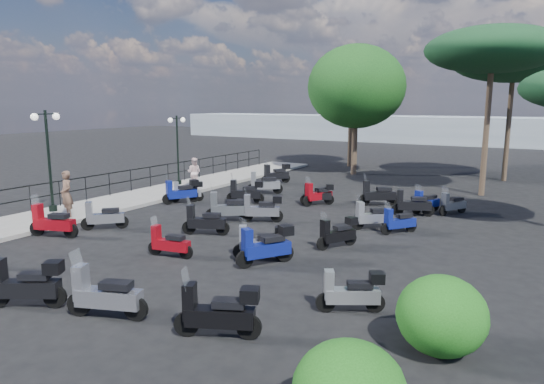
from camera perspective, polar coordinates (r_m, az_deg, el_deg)
The scene contains 39 objects.
ground at distance 17.91m, azimuth -6.90°, elevation -4.35°, with size 120.00×120.00×0.00m, color black.
sidewalk at distance 24.30m, azimuth -14.90°, elevation -0.53°, with size 3.00×30.00×0.15m, color slate.
railing at distance 24.96m, azimuth -17.43°, elevation 1.54°, with size 0.04×26.04×1.10m.
lamp_post_1 at distance 21.63m, azimuth -24.80°, elevation 4.04°, with size 0.34×1.21×4.12m.
lamp_post_2 at distance 26.89m, azimuth -11.05°, elevation 5.40°, with size 0.42×1.09×3.73m.
woman at distance 20.49m, azimuth -23.02°, elevation -0.21°, with size 0.66×0.44×1.81m, color brown.
pedestrian_far at distance 26.07m, azimuth -9.14°, elevation 2.31°, with size 0.75×0.59×1.55m, color silver.
scooter_1 at distance 18.27m, azimuth -24.45°, elevation -3.31°, with size 1.75×0.83×1.44m.
scooter_2 at distance 18.67m, azimuth -19.22°, elevation -2.80°, with size 1.28×1.22×1.33m.
scooter_3 at distance 22.91m, azimuth -9.93°, elevation 0.01°, with size 1.20×1.21×1.24m.
scooter_4 at distance 22.59m, azimuth -10.62°, elevation -0.00°, with size 1.08×1.57×1.39m.
scooter_5 at distance 27.67m, azimuth 0.50°, elevation 2.11°, with size 1.13×1.61×1.44m.
scooter_6 at distance 17.08m, azimuth -7.94°, elevation -3.49°, with size 1.58×0.88×1.34m.
scooter_7 at distance 18.83m, azimuth -5.20°, elevation -1.97°, with size 1.61×1.18×1.49m.
scooter_8 at distance 22.18m, azimuth -3.11°, elevation -0.03°, with size 1.65×0.90×1.39m.
scooter_9 at distance 24.48m, azimuth -0.96°, elevation 0.94°, with size 1.56×1.19×1.47m.
scooter_10 at distance 12.34m, azimuth -26.94°, elevation -9.67°, with size 1.64×1.08×1.44m.
scooter_11 at distance 14.86m, azimuth -12.03°, elevation -5.94°, with size 1.50×0.52×1.20m.
scooter_12 at distance 13.81m, azimuth -0.71°, elevation -6.43°, with size 1.14×1.59×1.43m.
scooter_13 at distance 18.72m, azimuth -1.22°, elevation -2.01°, with size 1.58×0.97×1.36m.
scooter_14 at distance 21.95m, azimuth 5.36°, elevation -0.34°, with size 0.92×1.53×1.33m.
scooter_15 at distance 22.03m, azimuth 5.38°, elevation -0.29°, with size 1.39×0.96×1.24m.
scooter_16 at distance 11.13m, azimuth -19.11°, elevation -11.44°, with size 1.77×0.86×1.47m.
scooter_17 at distance 14.36m, azimuth -1.34°, elevation -6.00°, with size 1.43×1.00×1.28m.
scooter_18 at distance 18.06m, azimuth 11.68°, elevation -2.87°, with size 1.28×1.20×1.32m.
scooter_19 at distance 21.29m, azimuth 17.64°, elevation -1.20°, with size 0.87×1.45×1.26m.
scooter_20 at distance 22.21m, azimuth 12.32°, elevation -0.30°, with size 1.57×1.12×1.45m.
scooter_21 at distance 9.78m, azimuth -6.32°, elevation -13.91°, with size 1.64×0.93×1.40m.
scooter_22 at distance 10.98m, azimuth 9.33°, elevation -11.57°, with size 1.39×0.91×1.22m.
scooter_23 at distance 15.57m, azimuth 7.72°, elevation -4.86°, with size 0.91×1.41×1.23m.
scooter_24 at distance 17.66m, azimuth 14.64°, elevation -3.45°, with size 0.99×1.25×1.19m.
scooter_25 at distance 20.56m, azimuth 16.15°, elevation -1.41°, with size 1.63×0.85×1.36m.
scooter_26 at distance 21.34m, azimuth 20.46°, elevation -1.39°, with size 0.90×1.34×1.20m.
broadleaf_tree at distance 31.50m, azimuth 9.87°, elevation 12.10°, with size 6.14×6.14×8.17m.
pine_0 at distance 31.67m, azimuth 26.59°, elevation 13.55°, with size 6.84×6.84×8.08m.
pine_1 at distance 26.14m, azimuth 24.53°, elevation 14.95°, with size 6.33×6.33×8.15m.
pine_2 at distance 35.64m, azimuth 9.36°, elevation 13.20°, with size 5.66×5.66×7.37m.
shrub_far at distance 9.60m, azimuth 19.32°, elevation -13.55°, with size 1.64×1.64×1.47m, color #174D12.
distant_hills at distance 59.78m, azimuth 20.23°, elevation 6.87°, with size 70.00×8.00×3.00m, color gray.
Camera 1 is at (10.51, -13.77, 4.54)m, focal length 32.00 mm.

